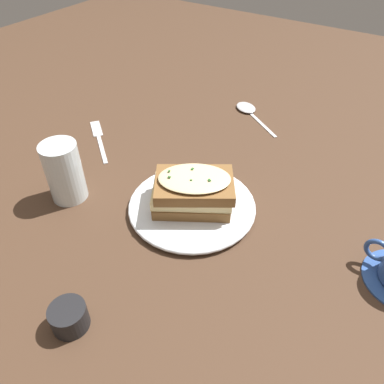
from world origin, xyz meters
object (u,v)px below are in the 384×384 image
(condiment_pot, at_px, (69,317))
(water_glass, at_px, (64,172))
(fork, at_px, (98,136))
(dinner_plate, at_px, (192,206))
(spoon, at_px, (248,109))
(sandwich, at_px, (193,191))

(condiment_pot, bearing_deg, water_glass, 47.10)
(fork, height_order, condiment_pot, condiment_pot)
(dinner_plate, distance_m, spoon, 0.40)
(sandwich, relative_size, spoon, 1.06)
(water_glass, distance_m, condiment_pot, 0.28)
(fork, distance_m, spoon, 0.39)
(fork, bearing_deg, water_glass, -112.18)
(spoon, bearing_deg, sandwich, -133.01)
(fork, bearing_deg, dinner_plate, -67.00)
(sandwich, xyz_separation_m, water_glass, (-0.10, 0.22, 0.01))
(fork, relative_size, condiment_pot, 3.01)
(water_glass, relative_size, condiment_pot, 2.27)
(spoon, bearing_deg, fork, 176.50)
(sandwich, xyz_separation_m, fork, (0.09, 0.32, -0.04))
(sandwich, distance_m, water_glass, 0.24)
(dinner_plate, bearing_deg, spoon, 11.73)
(fork, bearing_deg, spoon, -0.07)
(dinner_plate, relative_size, condiment_pot, 4.56)
(sandwich, height_order, spoon, sandwich)
(dinner_plate, xyz_separation_m, water_glass, (-0.10, 0.22, 0.05))
(fork, xyz_separation_m, condiment_pot, (-0.37, -0.31, 0.02))
(dinner_plate, height_order, spoon, dinner_plate)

